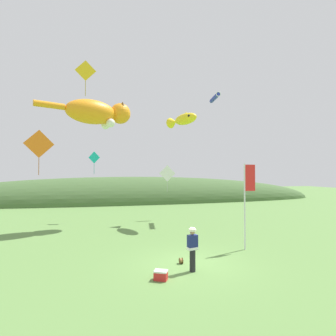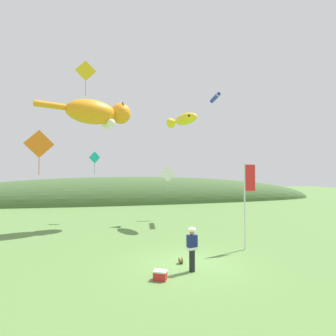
# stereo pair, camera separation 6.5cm
# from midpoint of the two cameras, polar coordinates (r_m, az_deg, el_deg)

# --- Properties ---
(ground_plane) EXTENTS (120.00, 120.00, 0.00)m
(ground_plane) POSITION_cam_midpoint_polar(r_m,az_deg,el_deg) (12.21, 4.85, -20.28)
(ground_plane) COLOR #5B8442
(distant_hill_ridge) EXTENTS (58.69, 10.02, 7.08)m
(distant_hill_ridge) POSITION_cam_midpoint_polar(r_m,az_deg,el_deg) (38.02, -8.04, -7.24)
(distant_hill_ridge) COLOR #426033
(distant_hill_ridge) RESTS_ON ground
(festival_attendant) EXTENTS (0.47, 0.35, 1.77)m
(festival_attendant) POSITION_cam_midpoint_polar(r_m,az_deg,el_deg) (11.20, 5.43, -16.92)
(festival_attendant) COLOR black
(festival_attendant) RESTS_ON ground
(kite_spool) EXTENTS (0.14, 0.26, 0.26)m
(kite_spool) POSITION_cam_midpoint_polar(r_m,az_deg,el_deg) (12.29, 2.93, -19.51)
(kite_spool) COLOR olive
(kite_spool) RESTS_ON ground
(picnic_cooler) EXTENTS (0.58, 0.51, 0.36)m
(picnic_cooler) POSITION_cam_midpoint_polar(r_m,az_deg,el_deg) (10.59, -1.53, -22.29)
(picnic_cooler) COLOR red
(picnic_cooler) RESTS_ON ground
(festival_banner_pole) EXTENTS (0.66, 0.08, 4.52)m
(festival_banner_pole) POSITION_cam_midpoint_polar(r_m,az_deg,el_deg) (14.50, 16.97, -5.23)
(festival_banner_pole) COLOR silver
(festival_banner_pole) RESTS_ON ground
(kite_giant_cat) EXTENTS (6.69, 3.23, 2.13)m
(kite_giant_cat) POSITION_cam_midpoint_polar(r_m,az_deg,el_deg) (20.89, -14.89, 11.50)
(kite_giant_cat) COLOR orange
(kite_fish_windsock) EXTENTS (2.04, 3.44, 1.03)m
(kite_fish_windsock) POSITION_cam_midpoint_polar(r_m,az_deg,el_deg) (21.53, 3.36, 10.46)
(kite_fish_windsock) COLOR yellow
(kite_tube_streamer) EXTENTS (0.70, 2.31, 0.44)m
(kite_tube_streamer) POSITION_cam_midpoint_polar(r_m,az_deg,el_deg) (24.79, 10.32, 14.86)
(kite_tube_streamer) COLOR #2633A5
(kite_diamond_gold) EXTENTS (1.22, 0.05, 2.12)m
(kite_diamond_gold) POSITION_cam_midpoint_polar(r_m,az_deg,el_deg) (17.20, -17.39, 19.50)
(kite_diamond_gold) COLOR yellow
(kite_diamond_white) EXTENTS (1.47, 0.08, 2.37)m
(kite_diamond_white) POSITION_cam_midpoint_polar(r_m,az_deg,el_deg) (23.24, 0.01, -1.22)
(kite_diamond_white) COLOR white
(kite_diamond_teal) EXTENTS (0.95, 0.42, 1.93)m
(kite_diamond_teal) POSITION_cam_midpoint_polar(r_m,az_deg,el_deg) (23.17, -15.61, 2.16)
(kite_diamond_teal) COLOR #19BFBF
(kite_diamond_orange) EXTENTS (1.42, 0.47, 2.39)m
(kite_diamond_orange) POSITION_cam_midpoint_polar(r_m,az_deg,el_deg) (15.40, -26.14, 4.68)
(kite_diamond_orange) COLOR orange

